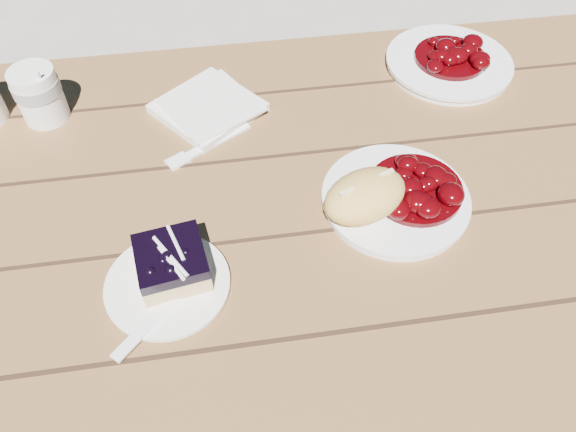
{
  "coord_description": "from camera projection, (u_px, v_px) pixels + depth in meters",
  "views": [
    {
      "loc": [
        0.02,
        -0.56,
        1.39
      ],
      "look_at": [
        0.08,
        -0.09,
        0.81
      ],
      "focal_mm": 35.0,
      "sensor_mm": 36.0,
      "label": 1
    }
  ],
  "objects": [
    {
      "name": "second_plate",
      "position": [
        448.0,
        64.0,
        1.04
      ],
      "size": [
        0.23,
        0.23,
        0.02
      ],
      "primitive_type": "cylinder",
      "color": "white",
      "rests_on": "picnic_table"
    },
    {
      "name": "napkin_stack",
      "position": [
        208.0,
        108.0,
        0.96
      ],
      "size": [
        0.21,
        0.21,
        0.01
      ],
      "primitive_type": "cube",
      "rotation": [
        0.0,
        0.0,
        0.66
      ],
      "color": "white",
      "rests_on": "picnic_table"
    },
    {
      "name": "second_stew",
      "position": [
        452.0,
        50.0,
        1.02
      ],
      "size": [
        0.13,
        0.13,
        0.04
      ],
      "primitive_type": null,
      "color": "#3D0205",
      "rests_on": "second_plate"
    },
    {
      "name": "fork_dessert",
      "position": [
        151.0,
        321.0,
        0.7
      ],
      "size": [
        0.13,
        0.13,
        0.0
      ],
      "primitive_type": null,
      "rotation": [
        0.0,
        0.0,
        -0.77
      ],
      "color": "white",
      "rests_on": "dessert_plate"
    },
    {
      "name": "bread_roll",
      "position": [
        365.0,
        196.0,
        0.78
      ],
      "size": [
        0.15,
        0.13,
        0.06
      ],
      "primitive_type": "ellipsoid",
      "rotation": [
        0.0,
        0.0,
        0.39
      ],
      "color": "#E3B257",
      "rests_on": "main_plate"
    },
    {
      "name": "blueberry_cake",
      "position": [
        172.0,
        262.0,
        0.73
      ],
      "size": [
        0.1,
        0.1,
        0.05
      ],
      "rotation": [
        0.0,
        0.0,
        0.16
      ],
      "color": "tan",
      "rests_on": "dessert_plate"
    },
    {
      "name": "main_plate",
      "position": [
        395.0,
        200.0,
        0.83
      ],
      "size": [
        0.21,
        0.21,
        0.02
      ],
      "primitive_type": "cylinder",
      "color": "white",
      "rests_on": "picnic_table"
    },
    {
      "name": "ground",
      "position": [
        250.0,
        393.0,
        1.42
      ],
      "size": [
        60.0,
        60.0,
        0.0
      ],
      "primitive_type": "plane",
      "color": "#9A958B",
      "rests_on": "ground"
    },
    {
      "name": "coffee_cup",
      "position": [
        39.0,
        95.0,
        0.92
      ],
      "size": [
        0.07,
        0.07,
        0.09
      ],
      "primitive_type": "cylinder",
      "color": "white",
      "rests_on": "picnic_table"
    },
    {
      "name": "goulash_stew",
      "position": [
        417.0,
        182.0,
        0.81
      ],
      "size": [
        0.14,
        0.14,
        0.04
      ],
      "primitive_type": null,
      "color": "#3D0205",
      "rests_on": "main_plate"
    },
    {
      "name": "fork_table",
      "position": [
        217.0,
        141.0,
        0.92
      ],
      "size": [
        0.15,
        0.1,
        0.0
      ],
      "primitive_type": null,
      "rotation": [
        0.0,
        0.0,
        2.1
      ],
      "color": "white",
      "rests_on": "picnic_table"
    },
    {
      "name": "dessert_plate",
      "position": [
        168.0,
        285.0,
        0.74
      ],
      "size": [
        0.16,
        0.16,
        0.01
      ],
      "primitive_type": "cylinder",
      "color": "white",
      "rests_on": "picnic_table"
    },
    {
      "name": "picnic_table",
      "position": [
        231.0,
        261.0,
        0.96
      ],
      "size": [
        2.0,
        1.55,
        0.75
      ],
      "color": "brown",
      "rests_on": "ground"
    }
  ]
}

